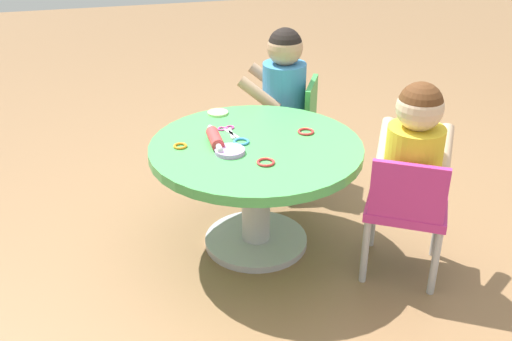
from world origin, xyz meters
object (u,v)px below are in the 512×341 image
at_px(child_chair_left, 406,207).
at_px(rolling_pin, 215,138).
at_px(seated_child_left, 414,149).
at_px(craft_scissors, 228,130).
at_px(craft_table, 256,170).
at_px(child_chair_right, 290,125).
at_px(seated_child_right, 283,81).

distance_m(child_chair_left, rolling_pin, 0.79).
distance_m(seated_child_left, craft_scissors, 0.76).
relative_size(craft_table, child_chair_left, 1.59).
bearing_deg(child_chair_left, seated_child_left, -31.23).
bearing_deg(child_chair_right, craft_scissors, 133.35).
relative_size(seated_child_left, rolling_pin, 2.21).
height_order(seated_child_left, seated_child_right, same).
bearing_deg(rolling_pin, seated_child_left, -117.32).
bearing_deg(child_chair_left, rolling_pin, 59.69).
height_order(craft_table, rolling_pin, rolling_pin).
distance_m(craft_table, child_chair_left, 0.61).
xyz_separation_m(craft_table, craft_scissors, (0.15, 0.08, 0.12)).
bearing_deg(rolling_pin, craft_scissors, -34.33).
distance_m(seated_child_left, rolling_pin, 0.77).
xyz_separation_m(craft_table, seated_child_left, (-0.31, -0.52, 0.18)).
relative_size(child_chair_left, child_chair_right, 1.00).
bearing_deg(seated_child_left, craft_scissors, 52.34).
bearing_deg(seated_child_left, rolling_pin, 62.68).
height_order(child_chair_left, craft_scissors, child_chair_left).
xyz_separation_m(child_chair_right, seated_child_right, (0.02, 0.04, 0.23)).
bearing_deg(child_chair_left, craft_scissors, 49.37).
distance_m(child_chair_left, craft_scissors, 0.78).
height_order(seated_child_right, craft_scissors, seated_child_right).
height_order(child_chair_left, child_chair_right, same).
distance_m(craft_table, seated_child_left, 0.63).
bearing_deg(seated_child_left, child_chair_right, 14.22).
height_order(craft_table, child_chair_right, child_chair_right).
relative_size(seated_child_right, craft_scissors, 3.67).
bearing_deg(rolling_pin, seated_child_right, -40.84).
bearing_deg(child_chair_left, craft_table, 55.50).
relative_size(seated_child_left, child_chair_right, 0.95).
xyz_separation_m(child_chair_left, craft_scissors, (0.50, 0.58, 0.17)).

